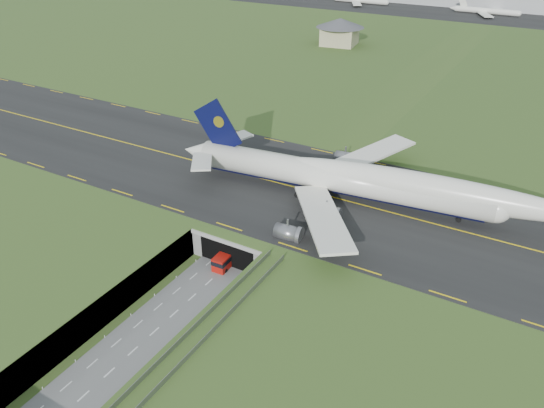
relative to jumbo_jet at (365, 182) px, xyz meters
The scene contains 9 objects.
ground 39.58m from the jumbo_jet, 116.68° to the right, with size 900.00×900.00×0.00m, color #335120.
airfield_deck 38.85m from the jumbo_jet, 116.68° to the right, with size 800.00×800.00×6.00m, color gray.
trench_road 46.15m from the jumbo_jet, 112.38° to the right, with size 12.00×75.00×0.20m, color slate.
taxiway 17.80m from the jumbo_jet, behind, with size 800.00×44.00×0.18m, color black.
tunnel_portal 25.46m from the jumbo_jet, 134.69° to the right, with size 17.00×22.30×6.00m.
guideway 53.73m from the jumbo_jet, 96.52° to the right, with size 3.00×53.00×7.05m.
jumbo_jet is the anchor object (origin of this frame).
shuttle_tram 32.38m from the jumbo_jet, 124.06° to the right, with size 2.90×7.05×2.86m.
service_building 145.03m from the jumbo_jet, 115.75° to the left, with size 23.99×23.99×11.51m.
Camera 1 is at (48.91, -59.39, 60.56)m, focal length 35.00 mm.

